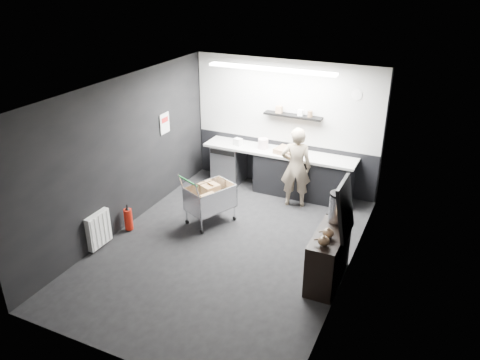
% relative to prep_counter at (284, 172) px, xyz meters
% --- Properties ---
extents(floor, '(5.50, 5.50, 0.00)m').
position_rel_prep_counter_xyz_m(floor, '(-0.14, -2.42, -0.46)').
color(floor, black).
rests_on(floor, ground).
extents(ceiling, '(5.50, 5.50, 0.00)m').
position_rel_prep_counter_xyz_m(ceiling, '(-0.14, -2.42, 2.24)').
color(ceiling, white).
rests_on(ceiling, wall_back).
extents(wall_back, '(5.50, 0.00, 5.50)m').
position_rel_prep_counter_xyz_m(wall_back, '(-0.14, 0.33, 0.89)').
color(wall_back, black).
rests_on(wall_back, floor).
extents(wall_front, '(5.50, 0.00, 5.50)m').
position_rel_prep_counter_xyz_m(wall_front, '(-0.14, -5.17, 0.89)').
color(wall_front, black).
rests_on(wall_front, floor).
extents(wall_left, '(0.00, 5.50, 5.50)m').
position_rel_prep_counter_xyz_m(wall_left, '(-2.14, -2.42, 0.89)').
color(wall_left, black).
rests_on(wall_left, floor).
extents(wall_right, '(0.00, 5.50, 5.50)m').
position_rel_prep_counter_xyz_m(wall_right, '(1.86, -2.42, 0.89)').
color(wall_right, black).
rests_on(wall_right, floor).
extents(kitchen_wall_panel, '(3.95, 0.02, 1.70)m').
position_rel_prep_counter_xyz_m(kitchen_wall_panel, '(-0.14, 0.31, 1.39)').
color(kitchen_wall_panel, beige).
rests_on(kitchen_wall_panel, wall_back).
extents(dado_panel, '(3.95, 0.02, 1.00)m').
position_rel_prep_counter_xyz_m(dado_panel, '(-0.14, 0.31, 0.04)').
color(dado_panel, black).
rests_on(dado_panel, wall_back).
extents(floating_shelf, '(1.20, 0.22, 0.04)m').
position_rel_prep_counter_xyz_m(floating_shelf, '(0.06, 0.20, 1.16)').
color(floating_shelf, black).
rests_on(floating_shelf, wall_back).
extents(wall_clock, '(0.20, 0.03, 0.20)m').
position_rel_prep_counter_xyz_m(wall_clock, '(1.26, 0.30, 1.69)').
color(wall_clock, white).
rests_on(wall_clock, wall_back).
extents(poster, '(0.02, 0.30, 0.40)m').
position_rel_prep_counter_xyz_m(poster, '(-2.12, -1.12, 1.09)').
color(poster, silver).
rests_on(poster, wall_left).
extents(poster_red_band, '(0.02, 0.22, 0.10)m').
position_rel_prep_counter_xyz_m(poster_red_band, '(-2.11, -1.12, 1.16)').
color(poster_red_band, red).
rests_on(poster_red_band, poster).
extents(radiator, '(0.10, 0.50, 0.60)m').
position_rel_prep_counter_xyz_m(radiator, '(-2.08, -3.32, -0.11)').
color(radiator, white).
rests_on(radiator, wall_left).
extents(ceiling_strip, '(2.40, 0.20, 0.04)m').
position_rel_prep_counter_xyz_m(ceiling_strip, '(-0.14, -0.57, 2.21)').
color(ceiling_strip, white).
rests_on(ceiling_strip, ceiling).
extents(prep_counter, '(3.20, 0.61, 0.90)m').
position_rel_prep_counter_xyz_m(prep_counter, '(0.00, 0.00, 0.00)').
color(prep_counter, black).
rests_on(prep_counter, floor).
extents(person, '(0.67, 0.53, 1.61)m').
position_rel_prep_counter_xyz_m(person, '(0.39, -0.45, 0.35)').
color(person, beige).
rests_on(person, floor).
extents(shopping_cart, '(0.89, 1.13, 1.00)m').
position_rel_prep_counter_xyz_m(shopping_cart, '(-0.79, -1.77, 0.02)').
color(shopping_cart, silver).
rests_on(shopping_cart, floor).
extents(sideboard, '(0.47, 1.11, 1.66)m').
position_rel_prep_counter_xyz_m(sideboard, '(1.65, -2.55, 0.07)').
color(sideboard, black).
rests_on(sideboard, floor).
extents(fire_extinguisher, '(0.15, 0.15, 0.49)m').
position_rel_prep_counter_xyz_m(fire_extinguisher, '(-1.99, -2.65, -0.22)').
color(fire_extinguisher, '#AE180B').
rests_on(fire_extinguisher, floor).
extents(cardboard_box, '(0.55, 0.46, 0.10)m').
position_rel_prep_counter_xyz_m(cardboard_box, '(0.08, -0.05, 0.49)').
color(cardboard_box, '#9E7754').
rests_on(cardboard_box, prep_counter).
extents(pink_tub, '(0.21, 0.21, 0.21)m').
position_rel_prep_counter_xyz_m(pink_tub, '(-0.48, 0.00, 0.55)').
color(pink_tub, silver).
rests_on(pink_tub, prep_counter).
extents(white_container, '(0.19, 0.17, 0.15)m').
position_rel_prep_counter_xyz_m(white_container, '(-1.04, -0.05, 0.52)').
color(white_container, white).
rests_on(white_container, prep_counter).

